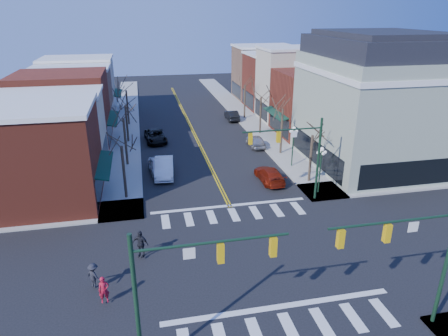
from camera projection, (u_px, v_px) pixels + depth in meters
ground at (256, 259)px, 26.09m from camera, size 160.00×160.00×0.00m
sidewalk_left at (125, 162)px, 42.55m from camera, size 3.50×70.00×0.15m
sidewalk_right at (280, 150)px, 45.92m from camera, size 3.50×70.00×0.15m
bldg_left_brick_a at (33, 158)px, 32.30m from camera, size 10.00×8.50×8.00m
bldg_left_stucco_a at (51, 134)px, 39.44m from camera, size 10.00×7.00×7.50m
bldg_left_brick_b at (63, 110)px, 46.52m from camera, size 10.00×9.00×8.50m
bldg_left_tan at (73, 99)px, 54.15m from camera, size 10.00×7.50×7.80m
bldg_left_stucco_b at (80, 87)px, 61.11m from camera, size 10.00×8.00×8.20m
bldg_right_brick_a at (317, 103)px, 50.98m from camera, size 10.00×8.50×8.00m
bldg_right_stucco at (295, 85)px, 57.65m from camera, size 10.00×7.00×10.00m
bldg_right_brick_b at (278, 82)px, 64.75m from camera, size 10.00×8.00×8.50m
bldg_right_tan at (263, 73)px, 71.92m from camera, size 10.00×8.00×9.00m
victorian_corner at (376, 101)px, 39.97m from camera, size 12.25×14.25×13.30m
traffic_mast_near_left at (180, 281)px, 16.55m from camera, size 6.60×0.28×7.20m
traffic_mast_near_right at (416, 250)px, 18.69m from camera, size 6.60×0.28×7.20m
traffic_mast_far_right at (298, 149)px, 32.13m from camera, size 6.60×0.28×7.20m
lamppost_corner at (321, 162)px, 34.29m from camera, size 0.36×0.36×4.33m
lamppost_midblock at (293, 140)px, 40.20m from camera, size 0.36×0.36×4.33m
tree_left_a at (124, 173)px, 33.59m from camera, size 0.24×0.24×4.76m
tree_left_b at (126, 142)px, 40.80m from camera, size 0.24×0.24×5.04m
tree_left_c at (127, 124)px, 48.16m from camera, size 0.24×0.24×4.55m
tree_left_d at (128, 108)px, 55.37m from camera, size 0.24×0.24×4.90m
tree_right_a at (311, 159)px, 36.84m from camera, size 0.24×0.24×4.62m
tree_right_b at (281, 132)px, 44.01m from camera, size 0.24×0.24×5.18m
tree_right_c at (260, 116)px, 51.34m from camera, size 0.24×0.24×4.83m
tree_right_d at (245, 102)px, 58.58m from camera, size 0.24×0.24×4.97m
car_left_near at (158, 166)px, 39.52m from camera, size 2.15×4.39×1.44m
car_left_mid at (164, 167)px, 38.92m from camera, size 2.16×5.18×1.67m
car_left_far at (155, 136)px, 48.93m from camera, size 2.76×5.32×1.43m
car_right_near at (269, 175)px, 37.61m from camera, size 2.05×4.75×1.36m
car_right_mid at (256, 141)px, 47.19m from camera, size 1.67×4.11×1.40m
car_right_far at (232, 115)px, 58.52m from camera, size 1.52×4.31×1.42m
pedestrian_red_a at (104, 290)px, 21.78m from camera, size 0.64×0.47×1.60m
pedestrian_dark_a at (140, 244)px, 25.82m from camera, size 1.18×0.91×1.86m
pedestrian_dark_b at (94, 275)px, 22.98m from camera, size 1.14×1.11×1.57m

